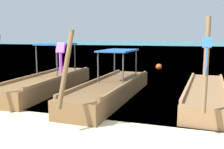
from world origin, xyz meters
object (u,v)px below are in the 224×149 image
object	(u,v)px
longtail_boat_violet_ribbon	(112,89)
mooring_buoy_near	(159,67)
longtail_boat_blue_ribbon	(205,94)
longtail_boat_red_ribbon	(49,82)

from	to	relation	value
longtail_boat_violet_ribbon	mooring_buoy_near	xyz separation A→B (m)	(0.53, 8.67, -0.14)
longtail_boat_blue_ribbon	mooring_buoy_near	bearing A→B (deg)	108.76
longtail_boat_blue_ribbon	mooring_buoy_near	size ratio (longest dim) A/B	15.07
longtail_boat_red_ribbon	longtail_boat_blue_ribbon	world-z (taller)	longtail_boat_blue_ribbon
longtail_boat_red_ribbon	mooring_buoy_near	xyz separation A→B (m)	(3.46, 8.30, -0.15)
longtail_boat_violet_ribbon	longtail_boat_blue_ribbon	distance (m)	3.35
longtail_boat_red_ribbon	mooring_buoy_near	size ratio (longest dim) A/B	15.83
longtail_boat_red_ribbon	longtail_boat_blue_ribbon	distance (m)	6.25
longtail_boat_violet_ribbon	longtail_boat_blue_ribbon	xyz separation A→B (m)	(3.31, 0.47, -0.06)
longtail_boat_blue_ribbon	mooring_buoy_near	world-z (taller)	longtail_boat_blue_ribbon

